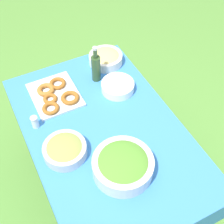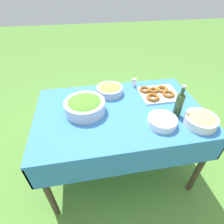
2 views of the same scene
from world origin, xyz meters
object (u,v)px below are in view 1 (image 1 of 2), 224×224
pasta_bowl (106,58)px  olive_oil_bottle (96,67)px  plate_stack (118,87)px  olive_bowl (65,149)px  salad_bowl (123,165)px  donut_platter (55,95)px

pasta_bowl → olive_oil_bottle: size_ratio=0.88×
plate_stack → pasta_bowl: bearing=170.0°
olive_oil_bottle → olive_bowl: 0.62m
pasta_bowl → olive_oil_bottle: (0.12, -0.13, 0.06)m
pasta_bowl → olive_bowl: size_ratio=0.98×
salad_bowl → donut_platter: salad_bowl is taller
pasta_bowl → olive_oil_bottle: 0.19m
donut_platter → pasta_bowl: bearing=109.4°
salad_bowl → plate_stack: size_ratio=1.51×
plate_stack → olive_bowl: bearing=-57.6°
pasta_bowl → donut_platter: pasta_bowl is taller
pasta_bowl → olive_bowl: bearing=-42.4°
salad_bowl → olive_oil_bottle: bearing=166.1°
plate_stack → olive_oil_bottle: (-0.16, -0.08, 0.08)m
salad_bowl → pasta_bowl: (-0.83, 0.30, -0.02)m
olive_bowl → pasta_bowl: bearing=137.6°
olive_oil_bottle → pasta_bowl: bearing=133.3°
pasta_bowl → donut_platter: (0.15, -0.44, -0.02)m
olive_oil_bottle → olive_bowl: bearing=-41.1°
plate_stack → salad_bowl: bearing=-24.9°
plate_stack → olive_bowl: 0.58m
plate_stack → olive_bowl: (0.31, -0.49, 0.01)m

